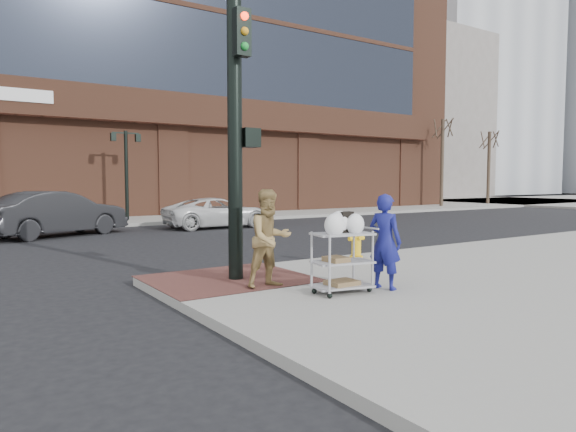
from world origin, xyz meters
TOP-DOWN VIEW (x-y plane):
  - ground at (0.00, 0.00)m, footprint 220.00×220.00m
  - sidewalk_far at (12.50, 32.00)m, footprint 65.00×36.00m
  - brick_curb_ramp at (-0.60, 0.90)m, footprint 2.80×2.40m
  - bank_building at (5.00, 31.00)m, footprint 42.00×26.00m
  - filler_block at (40.00, 38.00)m, footprint 14.00×20.00m
  - bare_tree_a at (24.00, 16.50)m, footprint 1.80×1.80m
  - bare_tree_b at (30.00, 17.00)m, footprint 1.80×1.80m
  - lamp_post at (2.00, 16.00)m, footprint 1.32×0.22m
  - traffic_signal_pole at (-0.48, 0.77)m, footprint 0.61×0.51m
  - woman_blue at (1.14, -1.29)m, footprint 0.53×0.66m
  - pedestrian_tan at (-0.36, -0.14)m, footprint 0.80×0.62m
  - sedan_dark at (-1.66, 11.77)m, footprint 5.02×3.37m
  - minivan_white at (4.42, 11.65)m, footprint 4.44×2.13m
  - utility_cart at (0.37, -1.14)m, footprint 1.02×0.70m
  - fire_hydrant at (2.84, 1.34)m, footprint 0.43×0.30m

SIDE VIEW (x-z plane):
  - ground at x=0.00m, z-range 0.00..0.00m
  - sidewalk_far at x=12.50m, z-range 0.00..0.15m
  - brick_curb_ramp at x=-0.60m, z-range 0.15..0.16m
  - minivan_white at x=4.42m, z-range 0.00..1.22m
  - fire_hydrant at x=2.84m, z-range 0.16..1.06m
  - utility_cart at x=0.37m, z-range 0.09..1.38m
  - sedan_dark at x=-1.66m, z-range 0.00..1.56m
  - woman_blue at x=1.14m, z-range 0.15..1.71m
  - pedestrian_tan at x=-0.36m, z-range 0.15..1.79m
  - lamp_post at x=2.00m, z-range 0.62..4.62m
  - traffic_signal_pole at x=-0.48m, z-range 0.33..5.33m
  - bare_tree_b at x=30.00m, z-range 2.44..9.14m
  - bare_tree_a at x=24.00m, z-range 2.67..9.87m
  - filler_block at x=40.00m, z-range 0.00..18.00m
  - bank_building at x=5.00m, z-range 0.15..28.15m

